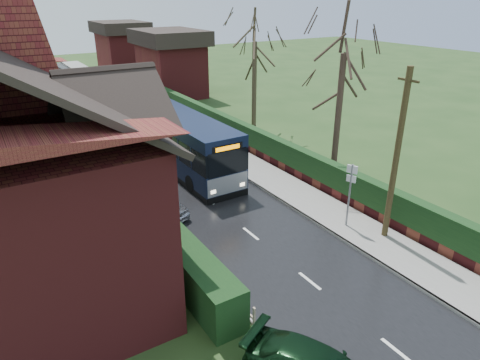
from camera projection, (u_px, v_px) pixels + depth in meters
ground at (278, 256)px, 17.41m from camera, size 140.00×140.00×0.00m
road at (177, 174)px, 25.19m from camera, size 6.00×100.00×0.02m
pavement at (238, 160)px, 27.22m from camera, size 2.50×100.00×0.14m
kerb_right at (222, 164)px, 26.64m from camera, size 0.12×100.00×0.14m
kerb_left at (126, 185)px, 23.70m from camera, size 0.12×100.00×0.10m
front_hedge at (141, 213)px, 19.09m from camera, size 1.20×16.00×1.60m
picket_fence at (158, 216)px, 19.60m from camera, size 0.10×16.00×0.90m
right_wall_hedge at (258, 142)px, 27.58m from camera, size 0.60×50.00×1.80m
brick_house at (3, 160)px, 15.15m from camera, size 9.30×14.60×10.30m
bus at (181, 142)px, 25.59m from camera, size 2.62×10.92×3.31m
car_silver at (156, 202)px, 20.50m from camera, size 2.38×4.00×1.27m
car_distant at (78, 76)px, 52.05m from camera, size 1.34×3.72×1.22m
bus_stop_sign at (350, 187)px, 18.68m from camera, size 0.23×0.46×3.09m
telegraph_pole at (396, 158)px, 17.21m from camera, size 0.25×0.95×7.35m
tree_right_near at (345, 44)px, 21.35m from camera, size 4.65×4.65×10.04m
tree_right_far at (255, 35)px, 30.88m from camera, size 4.88×4.88×9.42m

